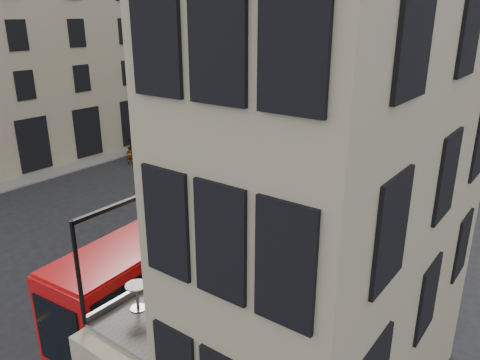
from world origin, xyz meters
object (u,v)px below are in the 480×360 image
Objects in this scene: traffic_light_near at (263,179)px; bicycle at (263,178)px; cyclist at (199,211)px; pedestrian_d at (425,129)px; pedestrian_a at (284,116)px; cafe_chair_c at (285,253)px; pedestrian_b at (273,130)px; pedestrian_e at (130,156)px; bus_near at (173,264)px; street_lamp_b at (342,113)px; cafe_chair_b at (273,263)px; car_c at (160,143)px; cafe_chair_d at (323,233)px; cafe_table_mid at (234,235)px; car_b at (336,147)px; street_lamp_a at (154,126)px; cafe_chair_a at (191,313)px; car_a at (244,181)px; pedestrian_c at (405,130)px; cafe_table_near at (137,293)px; traffic_light_far at (238,111)px; cafe_table_far at (291,208)px; bus_far at (322,113)px.

traffic_light_near is 2.26× the size of bicycle.
cyclist is 0.98× the size of pedestrian_d.
pedestrian_a is 39.87m from cafe_chair_c.
pedestrian_b is 1.02× the size of pedestrian_e.
pedestrian_a is at bearing 114.71° from bus_near.
street_lamp_b is at bearing -10.88° from cyclist.
pedestrian_a is at bearing 121.20° from cafe_chair_b.
car_c is 7.44× the size of cafe_chair_d.
pedestrian_a is at bearing 123.71° from cafe_chair_d.
pedestrian_a is 15.27m from pedestrian_d.
pedestrian_d is at bearing 100.12° from cafe_chair_d.
pedestrian_d is at bearing 96.50° from cafe_table_mid.
pedestrian_a is at bearing 121.02° from car_b.
street_lamp_a is 3.34× the size of pedestrian_b.
bus_near is 13.59× the size of cafe_chair_a.
cafe_chair_d reaches higher than bicycle.
cafe_chair_b is at bearing -161.53° from bicycle.
car_a is 11.45m from pedestrian_e.
street_lamp_b is at bearing 89.49° from car_b.
bus_near is 35.79m from pedestrian_c.
pedestrian_b is 36.91m from cafe_table_near.
cafe_chair_d is (12.14, -11.82, 4.06)m from car_a.
street_lamp_b is 6.50× the size of cafe_chair_b.
traffic_light_far is (-14.00, 16.00, 0.00)m from traffic_light_near.
cafe_table_far is 0.86× the size of cafe_chair_a.
cafe_chair_b is 1.08× the size of cafe_chair_d.
car_b is 6.32× the size of cafe_table_near.
street_lamp_b is 1.13× the size of car_b.
cafe_table_far reaches higher than cyclist.
cafe_chair_b reaches higher than pedestrian_c.
car_a is at bearing -51.44° from traffic_light_far.
traffic_light_far reaches higher than car_c.
cyclist is at bearing 142.03° from pedestrian_d.
cafe_chair_a is at bearing -80.02° from cafe_table_far.
bus_far is at bearing 36.58° from traffic_light_far.
pedestrian_e is 2.09× the size of cafe_table_near.
traffic_light_far is at bearing 152.89° from car_b.
pedestrian_d is at bearing 15.32° from pedestrian_b.
pedestrian_c is at bearing 25.05° from bus_far.
pedestrian_a is 2.39× the size of cafe_chair_a.
pedestrian_c is (10.95, 7.98, 0.01)m from pedestrian_b.
bicycle is 0.85× the size of pedestrian_a.
pedestrian_b is 1.87× the size of cafe_chair_c.
pedestrian_c is 2.28× the size of cafe_table_far.
pedestrian_a is at bearing 118.48° from cafe_chair_a.
traffic_light_far is 37.93m from cafe_table_near.
cafe_table_far is 3.24m from cafe_chair_c.
car_c is 6.58× the size of cafe_table_mid.
cafe_chair_d is at bearing -75.47° from pedestrian_b.
pedestrian_b is at bearing 97.92° from pedestrian_d.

